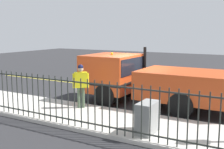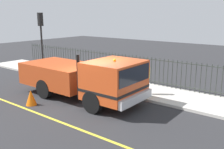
{
  "view_description": "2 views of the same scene",
  "coord_description": "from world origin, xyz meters",
  "px_view_note": "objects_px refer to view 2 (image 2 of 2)",
  "views": [
    {
      "loc": [
        11.52,
        5.35,
        3.22
      ],
      "look_at": [
        1.95,
        -0.14,
        1.5
      ],
      "focal_mm": 45.84,
      "sensor_mm": 36.0,
      "label": 1
    },
    {
      "loc": [
        -8.29,
        -7.65,
        4.09
      ],
      "look_at": [
        1.84,
        0.26,
        1.04
      ],
      "focal_mm": 40.56,
      "sensor_mm": 36.0,
      "label": 2
    }
  ],
  "objects_px": {
    "traffic_light_near": "(41,31)",
    "traffic_cone": "(31,98)",
    "worker_standing": "(143,73)",
    "work_truck": "(87,77)",
    "utility_cabinet": "(107,71)"
  },
  "relations": [
    {
      "from": "traffic_light_near",
      "to": "traffic_cone",
      "type": "height_order",
      "value": "traffic_light_near"
    },
    {
      "from": "traffic_cone",
      "to": "worker_standing",
      "type": "bearing_deg",
      "value": -38.46
    },
    {
      "from": "work_truck",
      "to": "worker_standing",
      "type": "bearing_deg",
      "value": 139.31
    },
    {
      "from": "worker_standing",
      "to": "traffic_cone",
      "type": "distance_m",
      "value": 5.55
    },
    {
      "from": "worker_standing",
      "to": "traffic_light_near",
      "type": "distance_m",
      "value": 7.85
    },
    {
      "from": "work_truck",
      "to": "worker_standing",
      "type": "height_order",
      "value": "work_truck"
    },
    {
      "from": "utility_cabinet",
      "to": "traffic_cone",
      "type": "xyz_separation_m",
      "value": [
        -5.6,
        -0.0,
        -0.25
      ]
    },
    {
      "from": "utility_cabinet",
      "to": "worker_standing",
      "type": "bearing_deg",
      "value": -110.95
    },
    {
      "from": "traffic_light_near",
      "to": "utility_cabinet",
      "type": "distance_m",
      "value": 5.15
    },
    {
      "from": "work_truck",
      "to": "traffic_cone",
      "type": "height_order",
      "value": "work_truck"
    },
    {
      "from": "utility_cabinet",
      "to": "traffic_cone",
      "type": "distance_m",
      "value": 5.61
    },
    {
      "from": "work_truck",
      "to": "utility_cabinet",
      "type": "xyz_separation_m",
      "value": [
        3.47,
        1.58,
        -0.58
      ]
    },
    {
      "from": "work_truck",
      "to": "utility_cabinet",
      "type": "distance_m",
      "value": 3.86
    },
    {
      "from": "work_truck",
      "to": "traffic_cone",
      "type": "xyz_separation_m",
      "value": [
        -2.14,
        1.58,
        -0.83
      ]
    },
    {
      "from": "traffic_cone",
      "to": "traffic_light_near",
      "type": "bearing_deg",
      "value": 47.13
    }
  ]
}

